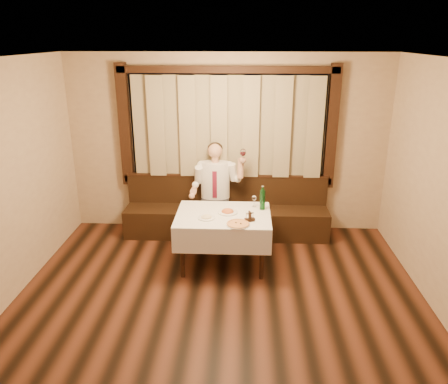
{
  "coord_description": "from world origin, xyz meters",
  "views": [
    {
      "loc": [
        0.27,
        -3.72,
        3.02
      ],
      "look_at": [
        0.0,
        1.9,
        1.0
      ],
      "focal_mm": 35.0,
      "sensor_mm": 36.0,
      "label": 1
    }
  ],
  "objects_px": {
    "pizza": "(238,224)",
    "pasta_cream": "(206,216)",
    "dining_table": "(223,221)",
    "pasta_red": "(228,210)",
    "seated_man": "(215,184)",
    "banquette": "(226,215)",
    "green_bottle": "(263,199)",
    "cruet_caddy": "(250,218)"
  },
  "relations": [
    {
      "from": "dining_table",
      "to": "pasta_cream",
      "type": "bearing_deg",
      "value": -143.95
    },
    {
      "from": "dining_table",
      "to": "cruet_caddy",
      "type": "relative_size",
      "value": 9.08
    },
    {
      "from": "pasta_red",
      "to": "seated_man",
      "type": "distance_m",
      "value": 0.91
    },
    {
      "from": "banquette",
      "to": "seated_man",
      "type": "xyz_separation_m",
      "value": [
        -0.17,
        -0.09,
        0.55
      ]
    },
    {
      "from": "pasta_cream",
      "to": "seated_man",
      "type": "bearing_deg",
      "value": 87.54
    },
    {
      "from": "dining_table",
      "to": "cruet_caddy",
      "type": "distance_m",
      "value": 0.44
    },
    {
      "from": "dining_table",
      "to": "pizza",
      "type": "bearing_deg",
      "value": -59.78
    },
    {
      "from": "green_bottle",
      "to": "pasta_red",
      "type": "bearing_deg",
      "value": -162.75
    },
    {
      "from": "green_bottle",
      "to": "cruet_caddy",
      "type": "height_order",
      "value": "green_bottle"
    },
    {
      "from": "pasta_cream",
      "to": "pizza",
      "type": "bearing_deg",
      "value": -24.92
    },
    {
      "from": "dining_table",
      "to": "pasta_cream",
      "type": "relative_size",
      "value": 5.53
    },
    {
      "from": "banquette",
      "to": "pasta_cream",
      "type": "relative_size",
      "value": 13.93
    },
    {
      "from": "pizza",
      "to": "banquette",
      "type": "bearing_deg",
      "value": 98.45
    },
    {
      "from": "banquette",
      "to": "dining_table",
      "type": "xyz_separation_m",
      "value": [
        0.0,
        -1.02,
        0.34
      ]
    },
    {
      "from": "green_bottle",
      "to": "pasta_cream",
      "type": "bearing_deg",
      "value": -154.72
    },
    {
      "from": "pasta_red",
      "to": "seated_man",
      "type": "height_order",
      "value": "seated_man"
    },
    {
      "from": "green_bottle",
      "to": "seated_man",
      "type": "bearing_deg",
      "value": 133.44
    },
    {
      "from": "banquette",
      "to": "seated_man",
      "type": "distance_m",
      "value": 0.58
    },
    {
      "from": "cruet_caddy",
      "to": "green_bottle",
      "type": "bearing_deg",
      "value": 44.35
    },
    {
      "from": "banquette",
      "to": "pasta_cream",
      "type": "xyz_separation_m",
      "value": [
        -0.21,
        -1.18,
        0.48
      ]
    },
    {
      "from": "banquette",
      "to": "pasta_cream",
      "type": "distance_m",
      "value": 1.29
    },
    {
      "from": "banquette",
      "to": "pizza",
      "type": "relative_size",
      "value": 10.4
    },
    {
      "from": "pasta_red",
      "to": "pasta_cream",
      "type": "relative_size",
      "value": 1.18
    },
    {
      "from": "banquette",
      "to": "pasta_cream",
      "type": "height_order",
      "value": "banquette"
    },
    {
      "from": "pizza",
      "to": "pasta_cream",
      "type": "xyz_separation_m",
      "value": [
        -0.42,
        0.19,
        0.02
      ]
    },
    {
      "from": "banquette",
      "to": "green_bottle",
      "type": "distance_m",
      "value": 1.15
    },
    {
      "from": "banquette",
      "to": "dining_table",
      "type": "distance_m",
      "value": 1.08
    },
    {
      "from": "cruet_caddy",
      "to": "seated_man",
      "type": "xyz_separation_m",
      "value": [
        -0.52,
        1.15,
        0.05
      ]
    },
    {
      "from": "banquette",
      "to": "seated_man",
      "type": "height_order",
      "value": "seated_man"
    },
    {
      "from": "green_bottle",
      "to": "cruet_caddy",
      "type": "relative_size",
      "value": 2.46
    },
    {
      "from": "pizza",
      "to": "pasta_red",
      "type": "bearing_deg",
      "value": 110.32
    },
    {
      "from": "pizza",
      "to": "pasta_red",
      "type": "xyz_separation_m",
      "value": [
        -0.15,
        0.4,
        0.02
      ]
    },
    {
      "from": "dining_table",
      "to": "cruet_caddy",
      "type": "bearing_deg",
      "value": -32.2
    },
    {
      "from": "dining_table",
      "to": "green_bottle",
      "type": "xyz_separation_m",
      "value": [
        0.53,
        0.2,
        0.25
      ]
    },
    {
      "from": "banquette",
      "to": "seated_man",
      "type": "bearing_deg",
      "value": -151.47
    },
    {
      "from": "dining_table",
      "to": "pasta_cream",
      "type": "xyz_separation_m",
      "value": [
        -0.21,
        -0.16,
        0.14
      ]
    },
    {
      "from": "pizza",
      "to": "pasta_red",
      "type": "relative_size",
      "value": 1.13
    },
    {
      "from": "pizza",
      "to": "pasta_cream",
      "type": "bearing_deg",
      "value": 155.08
    },
    {
      "from": "pasta_red",
      "to": "cruet_caddy",
      "type": "distance_m",
      "value": 0.4
    },
    {
      "from": "pizza",
      "to": "pasta_red",
      "type": "distance_m",
      "value": 0.43
    },
    {
      "from": "banquette",
      "to": "pasta_red",
      "type": "height_order",
      "value": "banquette"
    },
    {
      "from": "dining_table",
      "to": "seated_man",
      "type": "xyz_separation_m",
      "value": [
        -0.17,
        0.93,
        0.21
      ]
    }
  ]
}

